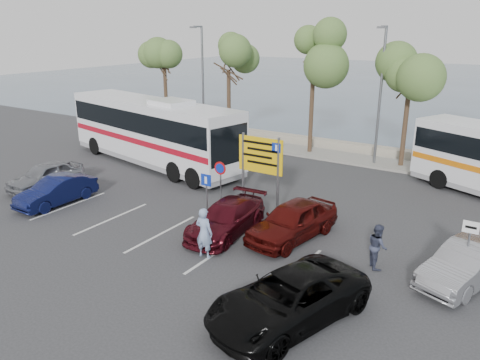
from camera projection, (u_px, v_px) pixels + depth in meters
The scene contains 24 objects.
ground at pixel (200, 232), 19.37m from camera, with size 120.00×120.00×0.00m, color #2F2F31.
kerb_strip at pixel (330, 156), 30.52m from camera, with size 44.00×2.40×0.15m, color gray.
seawall at pixel (342, 146), 32.05m from camera, with size 48.00×0.80×0.60m, color tan.
sea at pixel (454, 86), 67.28m from camera, with size 140.00×140.00×0.00m, color #415869.
tree_far_left at pixel (164, 51), 35.78m from camera, with size 3.20×3.20×7.60m.
tree_left at pixel (228, 58), 32.79m from camera, with size 3.20×3.20×7.20m.
tree_mid at pixel (314, 51), 29.25m from camera, with size 3.20×3.20×8.00m.
tree_right at pixel (412, 62), 26.31m from camera, with size 3.20×3.20×7.40m.
street_lamp_left at pixel (202, 77), 33.88m from camera, with size 0.45×1.15×8.01m.
street_lamp_right at pixel (380, 90), 27.18m from camera, with size 0.45×1.15×8.01m.
direction_sign at pixel (260, 161), 20.65m from camera, with size 2.20×0.12×3.60m.
sign_no_stop at pixel (220, 178), 21.09m from camera, with size 0.60×0.08×2.35m.
sign_parking at pixel (206, 192), 19.64m from camera, with size 0.50×0.07×2.25m.
sign_taxi at pixel (468, 244), 15.07m from camera, with size 0.50×0.07×2.20m.
lane_markings at pixel (163, 234), 19.15m from camera, with size 12.02×4.20×0.01m, color silver, non-canonical shape.
coach_bus_left at pixel (152, 133), 28.35m from camera, with size 13.63×5.39×4.16m.
car_silver_a at pixel (46, 176), 24.36m from camera, with size 1.62×4.03×1.37m, color gray.
car_blue at pixel (56, 191), 22.22m from camera, with size 1.38×3.94×1.30m, color #0E1443.
car_maroon at pixel (226, 218), 19.04m from camera, with size 1.83×4.49×1.30m, color #460B14.
car_red at pixel (292, 221), 18.52m from camera, with size 1.80×4.47×1.52m, color #4B0C0A.
suv_black at pixel (289, 298), 13.31m from camera, with size 2.36×5.13×1.42m, color black.
car_silver_b at pixel (467, 264), 15.28m from camera, with size 1.45×4.16×1.37m, color gray.
pedestrian_near at pixel (204, 233), 16.97m from camera, with size 0.70×0.46×1.91m, color #8398BF.
pedestrian_far at pixel (378, 246), 16.28m from camera, with size 0.78×0.61×1.61m, color #363B52.
Camera 1 is at (11.02, -14.00, 8.07)m, focal length 35.00 mm.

